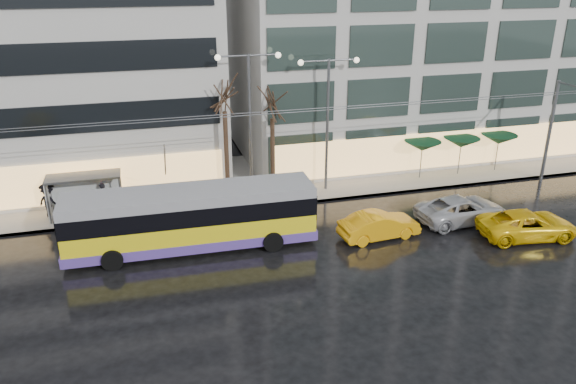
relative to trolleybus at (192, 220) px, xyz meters
name	(u,v)px	position (x,y,z in m)	size (l,w,h in m)	color
ground	(258,290)	(2.42, -4.94, -1.62)	(140.00, 140.00, 0.00)	black
sidewalk	(243,180)	(4.42, 9.06, -1.54)	(80.00, 10.00, 0.15)	gray
kerb	(258,208)	(4.42, 4.11, -1.54)	(80.00, 0.10, 0.15)	slate
trolleybus	(192,220)	(0.00, 0.00, 0.00)	(12.97, 5.18, 5.99)	yellow
catenary	(243,150)	(3.42, 2.99, 2.63)	(42.24, 5.12, 7.00)	#595B60
bus_shelter	(78,186)	(-5.97, 5.74, 0.34)	(4.20, 1.60, 2.51)	#595B60
street_lamp_near	(250,107)	(4.42, 5.86, 4.37)	(3.96, 0.36, 9.03)	#595B60
street_lamp_far	(328,106)	(9.42, 5.86, 4.09)	(3.96, 0.36, 8.53)	#595B60
tree_a	(224,90)	(2.92, 6.06, 5.47)	(3.20, 3.20, 8.40)	black
tree_b	(272,97)	(5.92, 6.26, 4.78)	(3.20, 3.20, 7.70)	black
parasol_a	(422,146)	(16.42, 6.06, 0.83)	(2.50, 2.50, 2.65)	#595B60
parasol_b	(461,143)	(19.42, 6.06, 0.83)	(2.50, 2.50, 2.65)	#595B60
parasol_c	(499,139)	(22.42, 6.06, 0.83)	(2.50, 2.50, 2.65)	#595B60
taxi_b	(379,225)	(10.00, -1.48, -0.88)	(1.56, 4.48, 1.48)	#FFA90D
taxi_c	(528,225)	(17.90, -3.56, -0.87)	(2.48, 5.38, 1.49)	yellow
sedan_silver	(461,209)	(15.49, -0.79, -0.87)	(2.51, 5.43, 1.51)	#AFAFB4
pedestrian_a	(102,190)	(-4.65, 5.73, -0.05)	(1.18, 1.20, 2.19)	black
pedestrian_b	(122,202)	(-3.60, 5.02, -0.67)	(0.82, 0.65, 1.61)	black
pedestrian_c	(48,199)	(-7.72, 5.93, -0.34)	(1.43, 1.23, 2.11)	black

